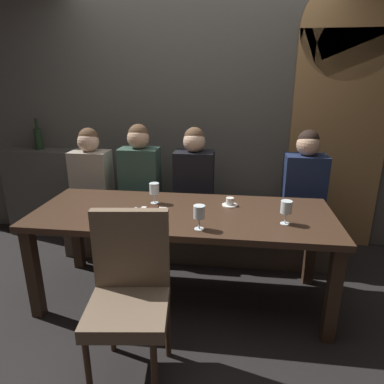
% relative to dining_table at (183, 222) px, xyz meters
% --- Properties ---
extents(ground, '(9.00, 9.00, 0.00)m').
position_rel_dining_table_xyz_m(ground, '(0.00, 0.00, -0.65)').
color(ground, black).
extents(back_wall_tiled, '(6.00, 0.12, 3.00)m').
position_rel_dining_table_xyz_m(back_wall_tiled, '(0.00, 1.22, 0.85)').
color(back_wall_tiled, '#4C4944').
rests_on(back_wall_tiled, ground).
extents(arched_door, '(0.90, 0.05, 2.55)m').
position_rel_dining_table_xyz_m(arched_door, '(1.35, 1.15, 0.71)').
color(arched_door, olive).
rests_on(arched_door, ground).
extents(back_counter, '(1.10, 0.28, 0.95)m').
position_rel_dining_table_xyz_m(back_counter, '(-1.55, 1.04, -0.18)').
color(back_counter, '#413E3A').
rests_on(back_counter, ground).
extents(dining_table, '(2.20, 0.84, 0.74)m').
position_rel_dining_table_xyz_m(dining_table, '(0.00, 0.00, 0.00)').
color(dining_table, '#342217').
rests_on(dining_table, ground).
extents(banquette_bench, '(2.50, 0.44, 0.45)m').
position_rel_dining_table_xyz_m(banquette_bench, '(0.00, 0.70, -0.42)').
color(banquette_bench, '#40352A').
rests_on(banquette_bench, ground).
extents(chair_near_side, '(0.49, 0.49, 0.98)m').
position_rel_dining_table_xyz_m(chair_near_side, '(-0.19, -0.72, -0.09)').
color(chair_near_side, '#3D281C').
rests_on(chair_near_side, ground).
extents(diner_redhead, '(0.36, 0.24, 0.79)m').
position_rel_dining_table_xyz_m(diner_redhead, '(-1.00, 0.71, 0.17)').
color(diner_redhead, '#9E9384').
rests_on(diner_redhead, banquette_bench).
extents(diner_bearded, '(0.36, 0.24, 0.84)m').
position_rel_dining_table_xyz_m(diner_bearded, '(-0.51, 0.68, 0.19)').
color(diner_bearded, '#2D473D').
rests_on(diner_bearded, banquette_bench).
extents(diner_far_end, '(0.36, 0.24, 0.81)m').
position_rel_dining_table_xyz_m(diner_far_end, '(-0.00, 0.71, 0.18)').
color(diner_far_end, black).
rests_on(diner_far_end, banquette_bench).
extents(diner_near_end, '(0.36, 0.24, 0.81)m').
position_rel_dining_table_xyz_m(diner_near_end, '(0.99, 0.69, 0.18)').
color(diner_near_end, '#192342').
rests_on(diner_near_end, banquette_bench).
extents(wine_bottle_dark_red, '(0.08, 0.08, 0.33)m').
position_rel_dining_table_xyz_m(wine_bottle_dark_red, '(-1.71, 1.06, 0.42)').
color(wine_bottle_dark_red, black).
rests_on(wine_bottle_dark_red, back_counter).
extents(wine_glass_far_right, '(0.08, 0.08, 0.16)m').
position_rel_dining_table_xyz_m(wine_glass_far_right, '(0.16, -0.30, 0.20)').
color(wine_glass_far_right, silver).
rests_on(wine_glass_far_right, dining_table).
extents(wine_glass_near_right, '(0.08, 0.08, 0.16)m').
position_rel_dining_table_xyz_m(wine_glass_near_right, '(0.72, -0.14, 0.20)').
color(wine_glass_near_right, silver).
rests_on(wine_glass_near_right, dining_table).
extents(wine_glass_center_front, '(0.08, 0.08, 0.16)m').
position_rel_dining_table_xyz_m(wine_glass_center_front, '(-0.24, 0.15, 0.20)').
color(wine_glass_center_front, silver).
rests_on(wine_glass_center_front, dining_table).
extents(espresso_cup, '(0.12, 0.12, 0.06)m').
position_rel_dining_table_xyz_m(espresso_cup, '(0.34, 0.17, 0.11)').
color(espresso_cup, white).
rests_on(espresso_cup, dining_table).
extents(dessert_plate, '(0.19, 0.19, 0.05)m').
position_rel_dining_table_xyz_m(dessert_plate, '(-0.22, -0.05, 0.10)').
color(dessert_plate, white).
rests_on(dessert_plate, dining_table).
extents(fork_on_table, '(0.02, 0.17, 0.01)m').
position_rel_dining_table_xyz_m(fork_on_table, '(-0.36, -0.05, 0.09)').
color(fork_on_table, silver).
rests_on(fork_on_table, dining_table).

